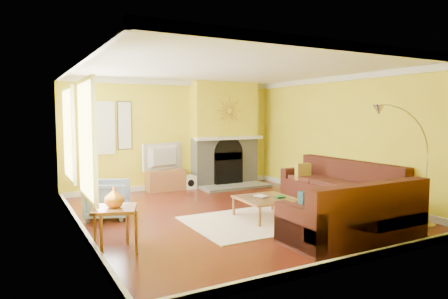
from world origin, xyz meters
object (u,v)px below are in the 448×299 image
side_table (115,230)px  arc_lamp (405,170)px  sectional_sofa (313,191)px  coffee_table (267,208)px  media_console (165,180)px  armchair (108,199)px

side_table → arc_lamp: size_ratio=0.31×
sectional_sofa → arc_lamp: arc_lamp is taller
side_table → sectional_sofa: bearing=4.2°
coffee_table → side_table: side_table is taller
media_console → side_table: bearing=-118.8°
sectional_sofa → arc_lamp: (0.57, -1.49, 0.55)m
coffee_table → armchair: armchair is taller
armchair → arc_lamp: 5.04m
armchair → arc_lamp: arc_lamp is taller
arc_lamp → media_console: bearing=112.7°
armchair → side_table: size_ratio=1.22×
media_console → armchair: (-1.81, -2.00, 0.09)m
armchair → coffee_table: bearing=-97.4°
media_console → side_table: (-2.12, -3.85, 0.05)m
coffee_table → side_table: bearing=-169.9°
media_console → side_table: size_ratio=1.51×
arc_lamp → armchair: bearing=142.0°
sectional_sofa → side_table: 3.68m
coffee_table → media_console: size_ratio=1.03×
coffee_table → armchair: size_ratio=1.28×
sectional_sofa → arc_lamp: 1.69m
media_console → armchair: size_ratio=1.24×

